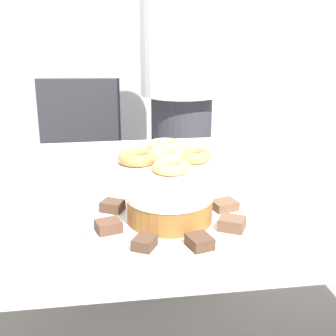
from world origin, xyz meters
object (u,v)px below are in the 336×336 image
(plate_cake, at_px, (170,222))
(plate_donuts, at_px, (167,163))
(person_standing, at_px, (182,83))
(office_chair_left, at_px, (78,182))
(frosted_cake, at_px, (170,206))

(plate_cake, relative_size, plate_donuts, 1.00)
(person_standing, bearing_deg, plate_cake, -101.34)
(plate_donuts, bearing_deg, plate_cake, -97.47)
(office_chair_left, xyz_separation_m, plate_cake, (0.26, -1.18, 0.32))
(frosted_cake, bearing_deg, plate_donuts, 82.53)
(plate_donuts, relative_size, frosted_cake, 1.96)
(person_standing, xyz_separation_m, office_chair_left, (-0.47, 0.12, -0.47))
(plate_cake, xyz_separation_m, frosted_cake, (0.00, 0.00, 0.04))
(person_standing, relative_size, plate_cake, 4.48)
(office_chair_left, bearing_deg, frosted_cake, -70.31)
(office_chair_left, distance_m, frosted_cake, 1.26)
(frosted_cake, bearing_deg, plate_cake, 180.00)
(person_standing, relative_size, plate_donuts, 4.48)
(plate_donuts, xyz_separation_m, frosted_cake, (-0.06, -0.43, 0.04))
(office_chair_left, xyz_separation_m, plate_donuts, (0.32, -0.75, 0.32))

